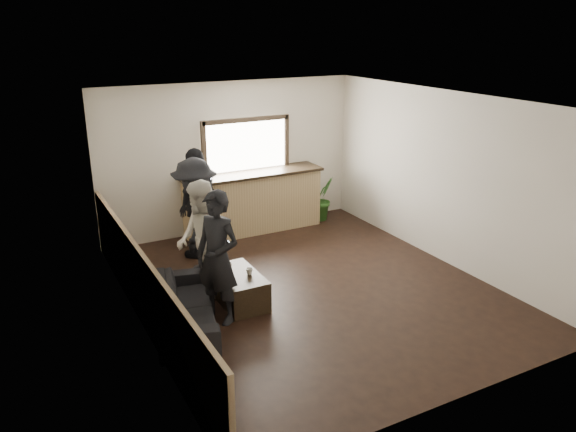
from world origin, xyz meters
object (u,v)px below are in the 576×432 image
potted_plant (323,198)px  person_d (198,203)px  person_a (218,258)px  cup_a (228,266)px  coffee_table (239,288)px  person_b (202,241)px  person_c (196,217)px  sofa (185,306)px  bar_counter (253,198)px  cup_b (249,271)px

potted_plant → person_d: bearing=-168.0°
person_a → person_d: (0.53, 2.25, 0.04)m
potted_plant → cup_a: bearing=-142.6°
coffee_table → person_d: person_d is taller
person_d → potted_plant: bearing=149.9°
potted_plant → person_b: person_b is taller
person_c → sofa: bearing=-2.7°
person_a → bar_counter: bearing=117.2°
cup_a → bar_counter: bearing=57.9°
cup_a → sofa: bearing=-149.6°
bar_counter → person_c: size_ratio=1.45×
potted_plant → person_c: 3.36m
cup_a → person_a: size_ratio=0.07×
bar_counter → cup_b: 2.98m
sofa → person_c: 1.77m
potted_plant → person_c: (-3.08, -1.27, 0.49)m
cup_b → person_b: bearing=135.7°
cup_b → person_b: (-0.51, 0.49, 0.38)m
coffee_table → potted_plant: 3.84m
cup_b → person_b: person_b is taller
sofa → person_d: person_d is taller
person_b → coffee_table: bearing=49.3°
cup_b → person_b: size_ratio=0.06×
coffee_table → person_b: size_ratio=0.57×
coffee_table → potted_plant: bearing=40.7°
cup_a → person_d: person_d is taller
sofa → cup_b: 1.03m
bar_counter → person_c: bearing=-139.4°
potted_plant → person_a: 4.40m
sofa → person_c: size_ratio=1.00×
potted_plant → person_a: bearing=-139.6°
potted_plant → person_a: person_a is taller
person_a → person_d: 2.31m
cup_a → person_a: person_a is taller
coffee_table → person_a: bearing=-141.5°
bar_counter → person_c: bar_counter is taller
person_b → person_d: bearing=168.2°
cup_b → person_a: person_a is taller
potted_plant → sofa: bearing=-144.0°
bar_counter → cup_a: size_ratio=22.04×
person_b → cup_a: bearing=67.4°
cup_a → person_b: person_b is taller
potted_plant → cup_b: bearing=-137.0°
person_c → person_d: 0.73m
coffee_table → cup_b: cup_b is taller
cup_a → person_c: bearing=95.7°
person_b → bar_counter: bearing=146.8°
cup_b → potted_plant: 3.80m
person_d → coffee_table: bearing=44.7°
person_a → person_d: bearing=136.0°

